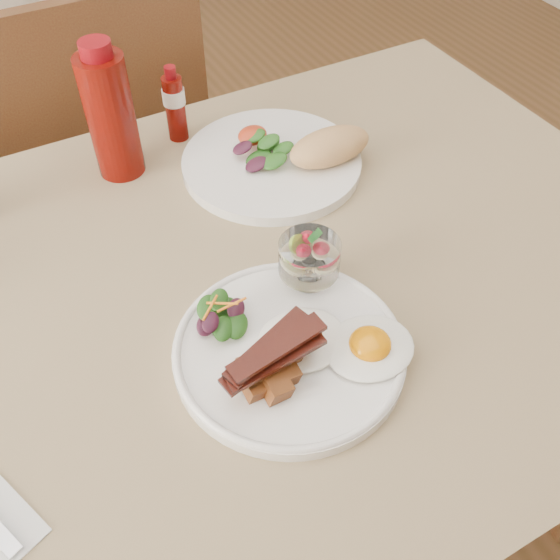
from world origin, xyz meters
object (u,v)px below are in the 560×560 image
at_px(table, 229,331).
at_px(hot_sauce_bottle, 175,105).
at_px(chair_far, 105,162).
at_px(main_plate, 289,351).
at_px(ketchup_bottle, 110,115).
at_px(fruit_cup, 309,257).
at_px(second_plate, 285,157).

relative_size(table, hot_sauce_bottle, 10.27).
relative_size(chair_far, main_plate, 3.32).
bearing_deg(ketchup_bottle, chair_far, 84.48).
relative_size(main_plate, hot_sauce_bottle, 2.16).
distance_m(chair_far, fruit_cup, 0.78).
bearing_deg(hot_sauce_bottle, table, -102.72).
bearing_deg(hot_sauce_bottle, fruit_cup, -87.57).
distance_m(fruit_cup, ketchup_bottle, 0.39).
height_order(table, ketchup_bottle, ketchup_bottle).
distance_m(chair_far, main_plate, 0.83).
distance_m(main_plate, second_plate, 0.37).
bearing_deg(fruit_cup, chair_far, 97.72).
xyz_separation_m(table, ketchup_bottle, (-0.03, 0.31, 0.19)).
bearing_deg(ketchup_bottle, second_plate, -27.30).
bearing_deg(hot_sauce_bottle, chair_far, 104.43).
bearing_deg(fruit_cup, hot_sauce_bottle, 92.43).
bearing_deg(table, second_plate, 44.41).
relative_size(main_plate, second_plate, 0.95).
xyz_separation_m(chair_far, ketchup_bottle, (-0.03, -0.35, 0.33)).
relative_size(chair_far, fruit_cup, 11.68).
relative_size(chair_far, second_plate, 3.15).
relative_size(second_plate, ketchup_bottle, 1.37).
xyz_separation_m(chair_far, main_plate, (0.02, -0.80, 0.24)).
xyz_separation_m(table, chair_far, (0.00, 0.66, -0.14)).
distance_m(ketchup_bottle, hot_sauce_bottle, 0.13).
bearing_deg(second_plate, table, -135.59).
distance_m(fruit_cup, hot_sauce_bottle, 0.41).
bearing_deg(main_plate, ketchup_bottle, 97.33).
height_order(table, chair_far, chair_far).
distance_m(main_plate, hot_sauce_bottle, 0.49).
distance_m(chair_far, hot_sauce_bottle, 0.43).
relative_size(chair_far, hot_sauce_bottle, 7.18).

